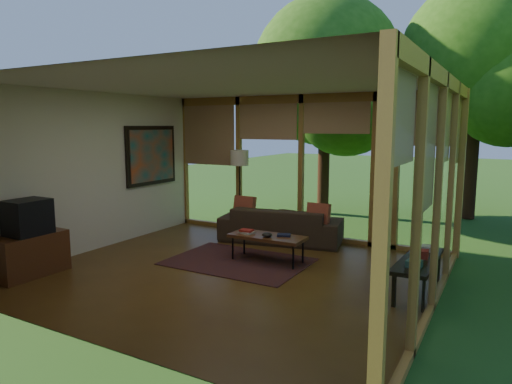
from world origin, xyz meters
The scene contains 25 objects.
floor centered at (0.00, 0.00, 0.00)m, with size 5.50×5.50×0.00m, color brown.
ceiling centered at (0.00, 0.00, 2.70)m, with size 5.50×5.50×0.00m, color silver.
wall_left centered at (-2.75, 0.00, 1.35)m, with size 0.04×5.00×2.70m, color silver.
wall_front centered at (0.00, -2.50, 1.35)m, with size 5.50×0.04×2.70m, color silver.
window_wall_back centered at (0.00, 2.50, 1.35)m, with size 5.50×0.12×2.70m, color #A37232.
window_wall_right centered at (2.75, 0.00, 1.35)m, with size 0.12×5.00×2.70m, color #A37232.
tree_nw centered at (-0.51, 5.08, 3.40)m, with size 3.52×3.52×5.17m.
tree_ne centered at (2.67, 6.05, 3.63)m, with size 3.39×3.39×5.34m.
rug centered at (-0.20, 0.52, 0.01)m, with size 2.14×1.51×0.01m, color maroon.
sofa centered at (-0.17, 2.00, 0.32)m, with size 2.21×0.86×0.65m, color #38291C.
pillow_left centered at (-0.92, 1.95, 0.59)m, with size 0.41×0.14×0.41m, color maroon.
pillow_right centered at (0.58, 1.95, 0.58)m, with size 0.40×0.13×0.40m, color maroon.
ct_book_lower centered at (-0.15, 0.71, 0.44)m, with size 0.22×0.17×0.03m, color #B4AEA4.
ct_book_upper centered at (-0.15, 0.71, 0.47)m, with size 0.20×0.15×0.03m, color maroon.
ct_book_side centered at (0.45, 0.84, 0.44)m, with size 0.21×0.15×0.03m, color black.
ct_bowl centered at (0.25, 0.66, 0.46)m, with size 0.16×0.16×0.07m, color black.
media_cabinet centered at (-2.47, -1.48, 0.30)m, with size 0.50×1.00×0.60m, color #592F18.
television centered at (-2.45, -1.48, 0.85)m, with size 0.45×0.55×0.50m, color black.
console_book_a centered at (2.40, 0.09, 0.50)m, with size 0.23×0.17×0.09m, color #31574E.
console_book_b centered at (2.40, 0.54, 0.51)m, with size 0.23×0.17×0.10m, color maroon.
console_book_c centered at (2.40, 0.94, 0.49)m, with size 0.25×0.18×0.07m, color #B4AEA4.
floor_lamp centered at (-1.23, 2.29, 1.41)m, with size 0.36×0.36×1.65m.
coffee_table centered at (0.20, 0.76, 0.39)m, with size 1.20×0.50×0.43m.
side_console centered at (2.40, 0.49, 0.41)m, with size 0.60×1.40×0.46m.
wall_painting centered at (-2.71, 1.40, 1.55)m, with size 0.06×1.35×1.15m.
Camera 1 is at (3.44, -5.41, 2.13)m, focal length 32.00 mm.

